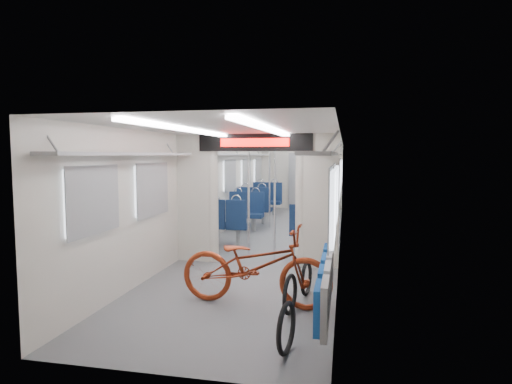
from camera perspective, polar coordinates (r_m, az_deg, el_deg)
carriage at (r=9.24m, az=2.19°, el=2.27°), size 12.00×12.02×2.31m
bicycle at (r=5.56m, az=-0.11°, el=-9.75°), size 2.03×0.82×1.05m
flip_bench at (r=4.76m, az=9.31°, el=-11.64°), size 0.12×2.08×0.49m
bike_hoop_a at (r=4.36m, az=4.07°, el=-17.96°), size 0.14×0.53×0.53m
bike_hoop_b at (r=5.35m, az=4.56°, el=-13.69°), size 0.13×0.50×0.50m
bike_hoop_c at (r=6.05m, az=6.73°, el=-11.60°), size 0.13×0.48×0.48m
seat_bay_near_left at (r=10.09m, az=-2.53°, el=-2.97°), size 0.91×2.08×1.10m
seat_bay_near_right at (r=9.34m, az=7.97°, el=-3.70°), size 0.90×2.02×1.08m
seat_bay_far_left at (r=12.94m, az=0.69°, el=-1.09°), size 0.95×2.28×1.16m
seat_bay_far_right at (r=13.01m, az=9.05°, el=-1.30°), size 0.89×1.96×1.06m
stanchion_near_left at (r=8.25m, az=-0.98°, el=-0.50°), size 0.04×0.04×2.30m
stanchion_near_right at (r=7.87m, az=2.51°, el=-0.77°), size 0.04×0.04×2.30m
stanchion_far_left at (r=11.30m, az=1.81°, el=0.98°), size 0.04×0.04×2.30m
stanchion_far_right at (r=11.21m, az=5.56°, el=0.93°), size 0.04×0.04×2.30m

